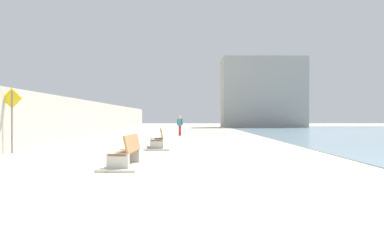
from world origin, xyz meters
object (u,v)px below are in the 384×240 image
(person_walking, at_px, (180,124))
(bench_near, at_px, (125,160))
(bench_far, at_px, (157,144))
(pedestrian_sign, at_px, (12,113))

(person_walking, bearing_deg, bench_near, -93.49)
(bench_far, relative_size, person_walking, 1.37)
(pedestrian_sign, bearing_deg, bench_near, -38.09)
(pedestrian_sign, bearing_deg, person_walking, 65.67)
(bench_near, xyz_separation_m, person_walking, (1.13, 18.56, 0.69))
(bench_near, relative_size, pedestrian_sign, 0.81)
(bench_near, height_order, person_walking, person_walking)
(pedestrian_sign, bearing_deg, bench_far, 19.91)
(bench_far, height_order, person_walking, person_walking)
(bench_far, bearing_deg, bench_near, -93.44)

